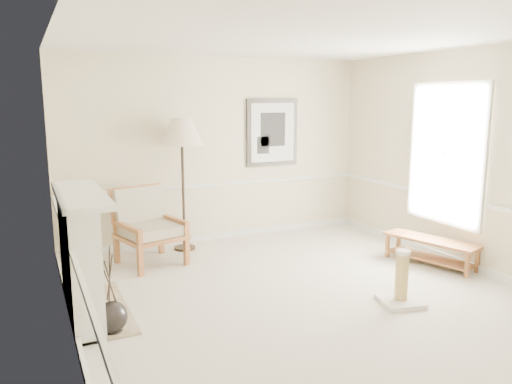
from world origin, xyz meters
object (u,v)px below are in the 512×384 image
Objects in this scene: floor_vase at (112,318)px; bench at (431,247)px; floor_lamp at (182,135)px; armchair at (146,223)px; scratching_post at (401,287)px.

floor_vase is 0.66× the size of bench.
floor_lamp is at bearing 143.14° from bench.
armchair reaches higher than floor_vase.
scratching_post is at bearing -62.72° from floor_lamp.
floor_lamp is at bearing 58.72° from floor_vase.
floor_vase is at bearing -176.33° from bench.
armchair is at bearing 68.28° from floor_vase.
armchair is 0.53× the size of floor_lamp.
floor_lamp is at bearing 117.28° from scratching_post.
floor_lamp is (0.65, 0.37, 1.16)m from armchair.
floor_vase reaches higher than scratching_post.
bench is 1.56m from scratching_post.
bench is (3.49, -1.76, -0.32)m from armchair.
armchair is at bearing 129.79° from scratching_post.
armchair is 0.78× the size of bench.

